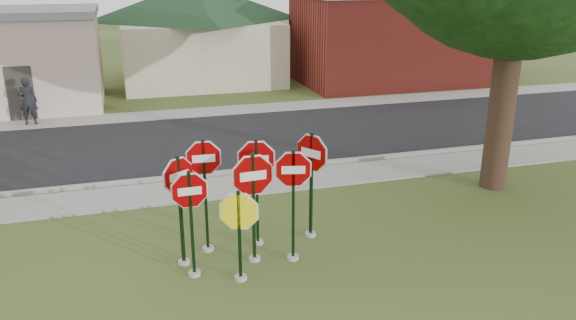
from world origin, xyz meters
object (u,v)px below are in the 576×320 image
object	(u,v)px
stop_sign_yellow	(239,227)
stop_sign_center	(253,192)
stop_sign_left	(191,212)
pedestrian	(28,101)

from	to	relation	value
stop_sign_yellow	stop_sign_center	bearing A→B (deg)	56.99
stop_sign_center	stop_sign_yellow	world-z (taller)	stop_sign_center
stop_sign_yellow	stop_sign_left	distance (m)	0.97
pedestrian	stop_sign_left	bearing A→B (deg)	111.19
stop_sign_left	stop_sign_yellow	bearing A→B (deg)	-26.67
stop_sign_yellow	pedestrian	world-z (taller)	stop_sign_yellow
stop_sign_yellow	pedestrian	bearing A→B (deg)	111.59
stop_sign_center	stop_sign_left	xyz separation A→B (m)	(-1.28, -0.25, -0.16)
stop_sign_center	stop_sign_yellow	distance (m)	0.89
stop_sign_center	pedestrian	size ratio (longest dim) A/B	1.33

